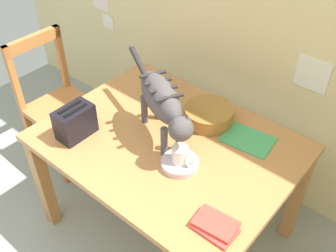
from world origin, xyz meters
The scene contains 9 objects.
dining_table centered at (0.11, 1.23, 0.66)m, with size 1.30×0.98×0.74m.
cat centered at (0.08, 1.23, 0.98)m, with size 0.67×0.38×0.34m.
saucer_bowl centered at (0.28, 1.13, 0.76)m, with size 0.19×0.19×0.03m, color #BCA8B7.
coffee_mug centered at (0.28, 1.13, 0.82)m, with size 0.12×0.08×0.09m.
magazine centered at (0.43, 1.51, 0.75)m, with size 0.26×0.19×0.01m, color #40A462.
book_stack centered at (0.61, 0.95, 0.76)m, with size 0.19×0.14×0.03m.
wicker_basket centered at (0.18, 1.50, 0.79)m, with size 0.27×0.27×0.08m.
toaster centered at (-0.29, 0.96, 0.83)m, with size 0.12×0.20×0.18m.
wooden_chair_near centered at (-0.92, 1.26, 0.46)m, with size 0.43×0.43×0.94m.
Camera 1 is at (1.09, 0.08, 2.12)m, focal length 41.85 mm.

